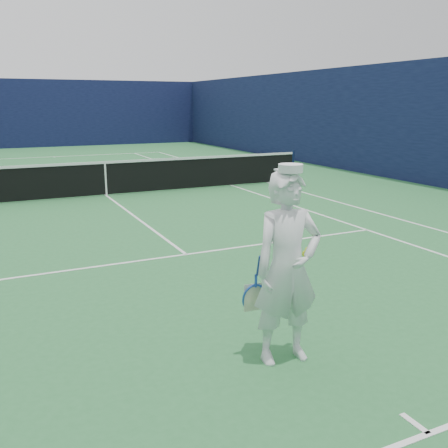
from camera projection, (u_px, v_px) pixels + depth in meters
name	position (u px, v px, depth m)	size (l,w,h in m)	color
ground	(107.00, 196.00, 14.51)	(80.00, 80.00, 0.00)	#2A6E38
court_markings	(107.00, 196.00, 14.51)	(11.03, 23.83, 0.01)	white
windscreen_fence	(103.00, 126.00, 14.03)	(20.12, 36.12, 4.00)	#10143B
tennis_net	(106.00, 177.00, 14.38)	(12.88, 0.09, 1.07)	#141E4C
tennis_player	(287.00, 268.00, 5.05)	(0.80, 0.55, 2.06)	white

